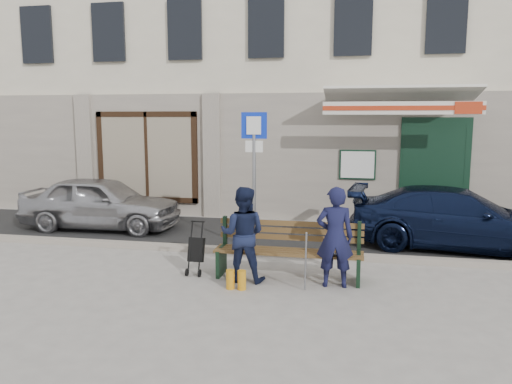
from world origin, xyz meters
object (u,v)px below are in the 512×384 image
(car_silver, at_px, (101,203))
(car_navy, at_px, (457,218))
(parking_sign, at_px, (254,159))
(bench, at_px, (285,251))
(man, at_px, (335,237))
(stroller, at_px, (196,251))
(woman, at_px, (243,234))

(car_silver, height_order, car_navy, car_silver)
(car_silver, relative_size, parking_sign, 1.36)
(bench, bearing_deg, car_navy, 39.58)
(car_navy, height_order, bench, car_navy)
(parking_sign, bearing_deg, man, -45.48)
(car_silver, bearing_deg, bench, -121.60)
(stroller, bearing_deg, car_navy, 30.79)
(woman, height_order, stroller, woman)
(bench, relative_size, woman, 1.57)
(car_silver, distance_m, bench, 5.49)
(bench, height_order, woman, woman)
(parking_sign, xyz_separation_m, woman, (0.19, -1.84, -1.05))
(man, bearing_deg, parking_sign, -54.46)
(car_navy, bearing_deg, bench, 136.08)
(woman, bearing_deg, stroller, -13.45)
(car_navy, distance_m, woman, 4.66)
(bench, height_order, man, man)
(parking_sign, bearing_deg, woman, -81.38)
(car_silver, xyz_separation_m, woman, (4.09, -2.99, 0.14))
(parking_sign, height_order, bench, parking_sign)
(man, relative_size, stroller, 1.79)
(car_navy, bearing_deg, man, 147.11)
(car_silver, relative_size, bench, 1.53)
(car_silver, xyz_separation_m, car_navy, (7.82, -0.21, -0.02))
(bench, relative_size, stroller, 2.73)
(stroller, bearing_deg, man, -3.46)
(parking_sign, bearing_deg, car_navy, 16.22)
(car_navy, xyz_separation_m, stroller, (-4.58, -2.59, -0.22))
(car_navy, xyz_separation_m, man, (-2.28, -2.78, 0.18))
(man, height_order, woman, man)
(car_silver, xyz_separation_m, bench, (4.74, -2.75, -0.17))
(parking_sign, distance_m, stroller, 2.27)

